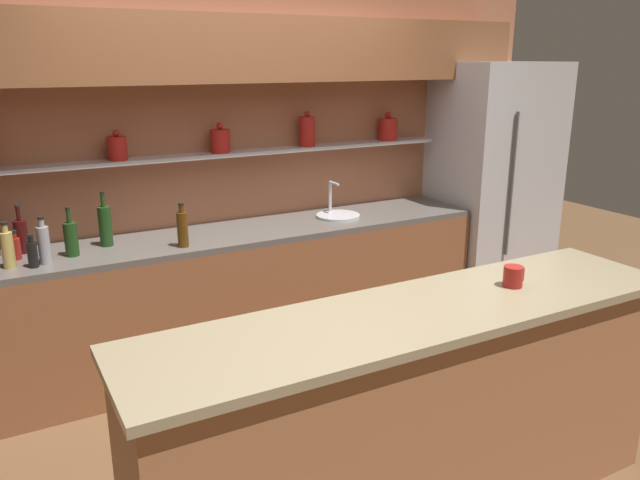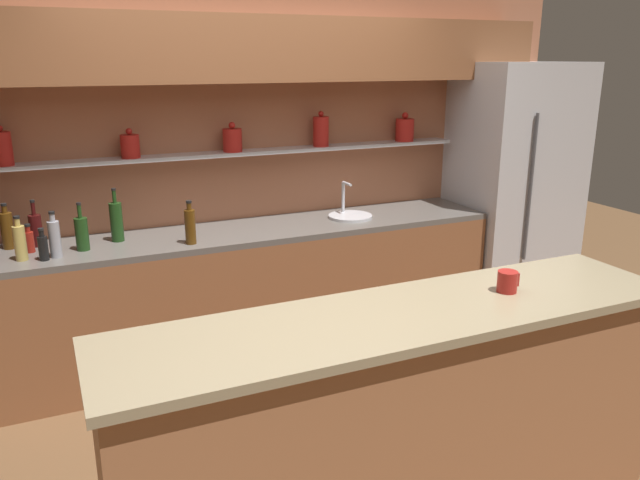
{
  "view_description": "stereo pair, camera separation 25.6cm",
  "coord_description": "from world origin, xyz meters",
  "px_view_note": "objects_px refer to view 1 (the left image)",
  "views": [
    {
      "loc": [
        -1.54,
        -2.56,
        2.04
      ],
      "look_at": [
        0.03,
        0.31,
        1.08
      ],
      "focal_mm": 35.0,
      "sensor_mm": 36.0,
      "label": 1
    },
    {
      "loc": [
        -1.31,
        -2.67,
        2.04
      ],
      "look_at": [
        0.03,
        0.31,
        1.08
      ],
      "focal_mm": 35.0,
      "sensor_mm": 36.0,
      "label": 2
    }
  ],
  "objects_px": {
    "bottle_sauce_1": "(16,247)",
    "bottle_spirit_4": "(183,229)",
    "sink_fixture": "(337,214)",
    "bottle_wine_3": "(71,238)",
    "bottle_sauce_5": "(32,254)",
    "bottle_spirit_7": "(44,244)",
    "coffee_mug": "(513,276)",
    "bottle_spirit_2": "(8,249)",
    "bottle_wine_0": "(21,236)",
    "refrigerator": "(492,188)",
    "bottle_wine_8": "(105,225)"
  },
  "relations": [
    {
      "from": "bottle_sauce_1",
      "to": "bottle_spirit_4",
      "type": "xyz_separation_m",
      "value": [
        0.92,
        -0.22,
        0.04
      ]
    },
    {
      "from": "sink_fixture",
      "to": "bottle_spirit_4",
      "type": "relative_size",
      "value": 1.16
    },
    {
      "from": "bottle_wine_3",
      "to": "bottle_sauce_5",
      "type": "xyz_separation_m",
      "value": [
        -0.22,
        -0.12,
        -0.03
      ]
    },
    {
      "from": "bottle_wine_3",
      "to": "bottle_spirit_7",
      "type": "xyz_separation_m",
      "value": [
        -0.15,
        -0.08,
        0.01
      ]
    },
    {
      "from": "bottle_wine_3",
      "to": "coffee_mug",
      "type": "height_order",
      "value": "bottle_wine_3"
    },
    {
      "from": "bottle_spirit_2",
      "to": "coffee_mug",
      "type": "relative_size",
      "value": 2.37
    },
    {
      "from": "bottle_wine_3",
      "to": "bottle_sauce_5",
      "type": "relative_size",
      "value": 1.54
    },
    {
      "from": "bottle_wine_0",
      "to": "refrigerator",
      "type": "bearing_deg",
      "value": -3.22
    },
    {
      "from": "bottle_spirit_4",
      "to": "bottle_wine_8",
      "type": "bearing_deg",
      "value": 148.4
    },
    {
      "from": "bottle_wine_0",
      "to": "bottle_sauce_1",
      "type": "bearing_deg",
      "value": -109.04
    },
    {
      "from": "bottle_sauce_5",
      "to": "bottle_spirit_7",
      "type": "height_order",
      "value": "bottle_spirit_7"
    },
    {
      "from": "refrigerator",
      "to": "bottle_spirit_2",
      "type": "relative_size",
      "value": 7.69
    },
    {
      "from": "bottle_wine_8",
      "to": "bottle_wine_3",
      "type": "bearing_deg",
      "value": -151.7
    },
    {
      "from": "coffee_mug",
      "to": "bottle_spirit_2",
      "type": "bearing_deg",
      "value": 139.14
    },
    {
      "from": "bottle_spirit_4",
      "to": "bottle_wine_8",
      "type": "relative_size",
      "value": 0.81
    },
    {
      "from": "bottle_spirit_7",
      "to": "bottle_wine_8",
      "type": "xyz_separation_m",
      "value": [
        0.37,
        0.2,
        0.01
      ]
    },
    {
      "from": "bottle_spirit_4",
      "to": "sink_fixture",
      "type": "bearing_deg",
      "value": 8.86
    },
    {
      "from": "bottle_spirit_7",
      "to": "bottle_wine_8",
      "type": "relative_size",
      "value": 0.8
    },
    {
      "from": "bottle_sauce_5",
      "to": "coffee_mug",
      "type": "xyz_separation_m",
      "value": [
        1.9,
        -1.69,
        0.07
      ]
    },
    {
      "from": "bottle_wine_0",
      "to": "bottle_spirit_4",
      "type": "height_order",
      "value": "bottle_wine_0"
    },
    {
      "from": "sink_fixture",
      "to": "coffee_mug",
      "type": "bearing_deg",
      "value": -94.63
    },
    {
      "from": "bottle_wine_0",
      "to": "bottle_spirit_4",
      "type": "xyz_separation_m",
      "value": [
        0.87,
        -0.34,
        0.01
      ]
    },
    {
      "from": "sink_fixture",
      "to": "bottle_spirit_7",
      "type": "height_order",
      "value": "bottle_spirit_7"
    },
    {
      "from": "sink_fixture",
      "to": "coffee_mug",
      "type": "distance_m",
      "value": 1.87
    },
    {
      "from": "bottle_spirit_2",
      "to": "bottle_sauce_5",
      "type": "xyz_separation_m",
      "value": [
        0.12,
        -0.05,
        -0.03
      ]
    },
    {
      "from": "bottle_wine_0",
      "to": "bottle_sauce_1",
      "type": "relative_size",
      "value": 1.68
    },
    {
      "from": "bottle_wine_0",
      "to": "bottle_wine_3",
      "type": "height_order",
      "value": "bottle_wine_3"
    },
    {
      "from": "sink_fixture",
      "to": "bottle_sauce_1",
      "type": "distance_m",
      "value": 2.12
    },
    {
      "from": "bottle_sauce_5",
      "to": "coffee_mug",
      "type": "distance_m",
      "value": 2.54
    },
    {
      "from": "bottle_spirit_4",
      "to": "bottle_wine_8",
      "type": "distance_m",
      "value": 0.48
    },
    {
      "from": "sink_fixture",
      "to": "bottle_wine_0",
      "type": "height_order",
      "value": "bottle_wine_0"
    },
    {
      "from": "bottle_sauce_1",
      "to": "bottle_spirit_2",
      "type": "height_order",
      "value": "bottle_spirit_2"
    },
    {
      "from": "bottle_spirit_7",
      "to": "bottle_wine_8",
      "type": "distance_m",
      "value": 0.42
    },
    {
      "from": "bottle_spirit_7",
      "to": "refrigerator",
      "type": "bearing_deg",
      "value": 1.48
    },
    {
      "from": "bottle_wine_0",
      "to": "bottle_spirit_2",
      "type": "relative_size",
      "value": 1.11
    },
    {
      "from": "refrigerator",
      "to": "bottle_spirit_4",
      "type": "height_order",
      "value": "refrigerator"
    },
    {
      "from": "bottle_wine_0",
      "to": "bottle_spirit_4",
      "type": "distance_m",
      "value": 0.94
    },
    {
      "from": "sink_fixture",
      "to": "bottle_sauce_5",
      "type": "distance_m",
      "value": 2.06
    },
    {
      "from": "refrigerator",
      "to": "bottle_spirit_7",
      "type": "bearing_deg",
      "value": -178.52
    },
    {
      "from": "bottle_sauce_5",
      "to": "bottle_spirit_7",
      "type": "relative_size",
      "value": 0.69
    },
    {
      "from": "sink_fixture",
      "to": "bottle_sauce_1",
      "type": "relative_size",
      "value": 1.84
    },
    {
      "from": "sink_fixture",
      "to": "bottle_wine_8",
      "type": "relative_size",
      "value": 0.94
    },
    {
      "from": "refrigerator",
      "to": "bottle_spirit_7",
      "type": "xyz_separation_m",
      "value": [
        -3.44,
        -0.09,
        0.03
      ]
    },
    {
      "from": "bottle_sauce_1",
      "to": "bottle_spirit_7",
      "type": "distance_m",
      "value": 0.22
    },
    {
      "from": "sink_fixture",
      "to": "bottle_wine_3",
      "type": "distance_m",
      "value": 1.83
    },
    {
      "from": "bottle_spirit_2",
      "to": "bottle_wine_0",
      "type": "bearing_deg",
      "value": 72.31
    },
    {
      "from": "bottle_wine_8",
      "to": "coffee_mug",
      "type": "xyz_separation_m",
      "value": [
        1.46,
        -1.92,
        0.02
      ]
    },
    {
      "from": "bottle_wine_0",
      "to": "bottle_spirit_4",
      "type": "bearing_deg",
      "value": -21.16
    },
    {
      "from": "bottle_spirit_2",
      "to": "bottle_wine_3",
      "type": "height_order",
      "value": "bottle_wine_3"
    },
    {
      "from": "bottle_wine_0",
      "to": "bottle_sauce_5",
      "type": "bearing_deg",
      "value": -84.52
    }
  ]
}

